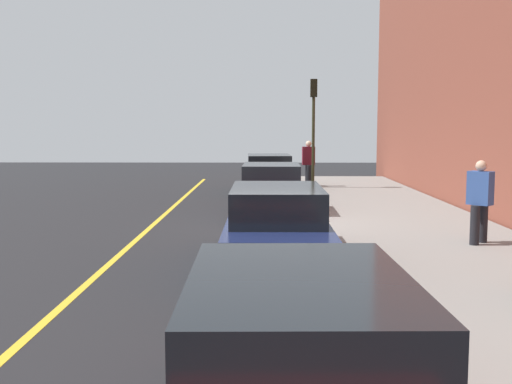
# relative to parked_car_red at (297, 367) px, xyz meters

# --- Properties ---
(ground_plane) EXTENTS (56.00, 56.00, 0.00)m
(ground_plane) POSITION_rel_parked_car_red_xyz_m (11.53, -0.04, -0.76)
(ground_plane) COLOR black
(sidewalk) EXTENTS (28.00, 4.60, 0.15)m
(sidewalk) POSITION_rel_parked_car_red_xyz_m (11.53, -3.34, -0.68)
(sidewalk) COLOR gray
(sidewalk) RESTS_ON ground
(lane_stripe_centre) EXTENTS (28.00, 0.14, 0.01)m
(lane_stripe_centre) POSITION_rel_parked_car_red_xyz_m (11.53, 3.16, -0.75)
(lane_stripe_centre) COLOR gold
(lane_stripe_centre) RESTS_ON ground
(parked_car_red) EXTENTS (4.72, 1.97, 1.51)m
(parked_car_red) POSITION_rel_parked_car_red_xyz_m (0.00, 0.00, 0.00)
(parked_car_red) COLOR black
(parked_car_red) RESTS_ON ground
(parked_car_navy) EXTENTS (4.76, 1.91, 1.51)m
(parked_car_navy) POSITION_rel_parked_car_red_xyz_m (6.48, 0.01, 0.00)
(parked_car_navy) COLOR black
(parked_car_navy) RESTS_ON ground
(parked_car_maroon) EXTENTS (4.32, 1.95, 1.51)m
(parked_car_maroon) POSITION_rel_parked_car_red_xyz_m (13.13, 0.02, -0.00)
(parked_car_maroon) COLOR black
(parked_car_maroon) RESTS_ON ground
(parked_car_black) EXTENTS (4.50, 2.01, 1.51)m
(parked_car_black) POSITION_rel_parked_car_red_xyz_m (19.09, 0.04, -0.00)
(parked_car_black) COLOR black
(parked_car_black) RESTS_ON ground
(pedestrian_burgundy_coat) EXTENTS (0.61, 0.52, 1.86)m
(pedestrian_burgundy_coat) POSITION_rel_parked_car_red_xyz_m (20.47, -1.60, 0.38)
(pedestrian_burgundy_coat) COLOR black
(pedestrian_burgundy_coat) RESTS_ON sidewalk
(pedestrian_blue_coat) EXTENTS (0.54, 0.54, 1.74)m
(pedestrian_blue_coat) POSITION_rel_parked_car_red_xyz_m (8.12, -4.24, 0.32)
(pedestrian_blue_coat) COLOR black
(pedestrian_blue_coat) RESTS_ON sidewalk
(traffic_light_pole) EXTENTS (0.35, 0.26, 4.30)m
(traffic_light_pole) POSITION_rel_parked_car_red_xyz_m (19.93, -1.74, 2.30)
(traffic_light_pole) COLOR #2D2D19
(traffic_light_pole) RESTS_ON sidewalk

